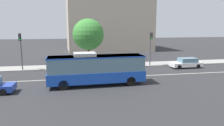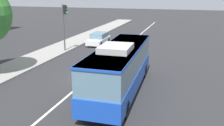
# 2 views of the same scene
# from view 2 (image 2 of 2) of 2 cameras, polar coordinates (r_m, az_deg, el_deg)

# --- Properties ---
(ground_plane) EXTENTS (160.00, 160.00, 0.00)m
(ground_plane) POSITION_cam_2_polar(r_m,az_deg,el_deg) (19.27, -5.49, -3.59)
(ground_plane) COLOR #28282B
(sidewalk_kerb) EXTENTS (80.00, 3.48, 0.14)m
(sidewalk_kerb) POSITION_cam_2_polar(r_m,az_deg,el_deg) (22.95, -22.49, -1.34)
(sidewalk_kerb) COLOR gray
(sidewalk_kerb) RESTS_ON ground_plane
(lane_centre_line) EXTENTS (76.00, 0.16, 0.01)m
(lane_centre_line) POSITION_cam_2_polar(r_m,az_deg,el_deg) (19.27, -5.49, -3.57)
(lane_centre_line) COLOR silver
(lane_centre_line) RESTS_ON ground_plane
(transit_bus) EXTENTS (10.07, 2.80, 3.46)m
(transit_bus) POSITION_cam_2_polar(r_m,az_deg,el_deg) (16.11, 1.95, -0.75)
(transit_bus) COLOR #1947B7
(transit_bus) RESTS_ON ground_plane
(sedan_white_ahead) EXTENTS (4.52, 1.85, 1.46)m
(sedan_white_ahead) POSITION_cam_2_polar(r_m,az_deg,el_deg) (31.51, -3.07, 5.65)
(sedan_white_ahead) COLOR white
(sedan_white_ahead) RESTS_ON ground_plane
(traffic_light_near_corner) EXTENTS (0.33, 0.62, 5.20)m
(traffic_light_near_corner) POSITION_cam_2_polar(r_m,az_deg,el_deg) (27.59, -10.95, 9.83)
(traffic_light_near_corner) COLOR #47474C
(traffic_light_near_corner) RESTS_ON ground_plane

